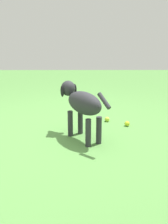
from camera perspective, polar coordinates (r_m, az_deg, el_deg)
ground at (r=2.86m, az=-4.36°, el=-4.97°), size 14.00×14.00×0.00m
dog at (r=2.58m, az=-0.66°, el=2.19°), size 0.55×0.78×0.62m
tennis_ball_0 at (r=3.12m, az=10.29°, el=-2.76°), size 0.07×0.07×0.07m
tennis_ball_1 at (r=3.26m, az=5.57°, el=-1.72°), size 0.07×0.07×0.07m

